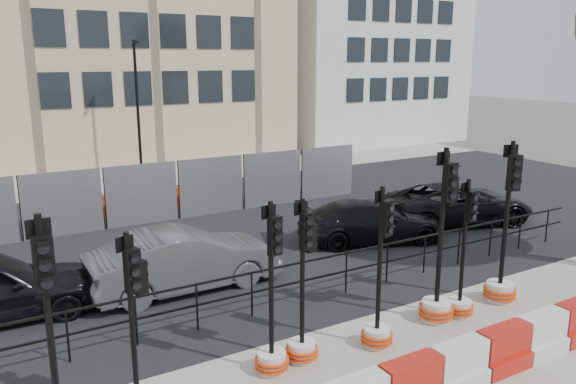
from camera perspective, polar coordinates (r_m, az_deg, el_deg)
ground at (r=11.62m, az=4.55°, el=-13.47°), size 120.00×120.00×0.00m
road at (r=17.39m, az=-8.78°, el=-4.29°), size 40.00×14.00×0.03m
sidewalk_far at (r=25.72m, az=-16.27°, el=1.08°), size 40.00×4.00×0.02m
building_white at (r=38.26m, az=6.96°, el=17.38°), size 12.00×9.06×16.00m
kerb_railing at (r=12.25m, az=1.36°, el=-8.45°), size 18.00×0.04×1.00m
heras_fencing at (r=19.52m, az=-13.16°, el=-0.41°), size 14.33×1.72×2.00m
lamp_post_far at (r=24.41m, az=-15.01°, el=8.16°), size 0.12×0.56×6.00m
barrier_row at (r=9.58m, az=14.68°, el=-17.67°), size 14.65×0.50×0.80m
traffic_signal_b at (r=8.87m, az=-15.07°, el=-17.90°), size 0.58×0.58×2.94m
traffic_signal_c at (r=9.80m, az=-1.64°, el=-14.70°), size 0.60×0.60×3.03m
traffic_signal_d at (r=10.11m, az=1.53°, el=-13.25°), size 0.59×0.59×2.98m
traffic_signal_e at (r=10.73m, az=9.16°, el=-12.23°), size 0.60×0.60×3.07m
traffic_signal_f at (r=11.86m, az=15.07°, el=-8.80°), size 0.71×0.71×3.59m
traffic_signal_g at (r=12.29m, az=17.17°, el=-9.40°), size 0.58×0.58×2.93m
traffic_signal_h at (r=13.24m, az=20.90°, el=-7.41°), size 0.71×0.71×3.58m
car_b at (r=13.26m, az=-10.49°, el=-6.79°), size 1.57×4.40×1.45m
car_c at (r=16.57m, az=8.43°, el=-2.98°), size 4.43×5.37×1.24m
car_d at (r=19.08m, az=16.91°, el=-1.11°), size 4.92×6.02×1.32m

